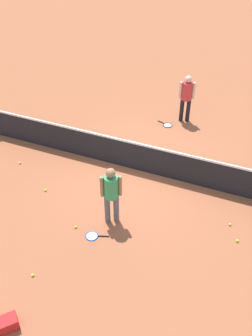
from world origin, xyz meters
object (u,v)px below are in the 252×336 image
at_px(player_far_side, 187,95).
at_px(tennis_racket_near_player, 93,236).
at_px(tennis_ball_by_net, 20,163).
at_px(tennis_ball_midcourt, 45,190).
at_px(player_near_side, 111,191).
at_px(tennis_racket_far_player, 167,125).
at_px(tennis_ball_baseline, 237,241).
at_px(tennis_ball_stray_right, 76,227).
at_px(tennis_ball_stray_left, 230,224).
at_px(tennis_ball_near_player, 33,275).

height_order(player_far_side, tennis_racket_near_player, player_far_side).
relative_size(tennis_ball_by_net, tennis_ball_midcourt, 1.00).
bearing_deg(tennis_racket_near_player, player_near_side, 70.95).
xyz_separation_m(tennis_racket_far_player, tennis_ball_baseline, (3.10, -4.31, 0.02)).
distance_m(tennis_racket_far_player, tennis_ball_stray_right, 5.43).
distance_m(tennis_ball_midcourt, tennis_ball_baseline, 5.23).
distance_m(tennis_racket_far_player, tennis_ball_by_net, 5.12).
bearing_deg(tennis_ball_stray_left, tennis_ball_stray_right, -156.60).
distance_m(tennis_racket_near_player, tennis_ball_stray_left, 3.44).
bearing_deg(player_near_side, tennis_ball_by_net, 163.04).
bearing_deg(tennis_racket_near_player, tennis_ball_near_player, -115.54).
relative_size(player_near_side, player_far_side, 1.00).
relative_size(tennis_ball_midcourt, tennis_ball_stray_right, 1.00).
bearing_deg(player_far_side, tennis_ball_near_player, -100.36).
xyz_separation_m(tennis_racket_near_player, tennis_ball_by_net, (-3.30, 1.73, 0.02)).
distance_m(tennis_racket_near_player, tennis_racket_far_player, 5.47).
bearing_deg(tennis_ball_near_player, tennis_racket_near_player, 64.46).
bearing_deg(tennis_racket_far_player, player_far_side, 48.08).
relative_size(player_far_side, tennis_ball_stray_right, 25.76).
relative_size(player_near_side, tennis_ball_baseline, 25.76).
xyz_separation_m(tennis_racket_far_player, tennis_ball_stray_left, (2.85, -3.85, 0.02)).
height_order(tennis_ball_midcourt, tennis_ball_baseline, same).
relative_size(tennis_ball_near_player, tennis_ball_stray_right, 1.00).
relative_size(tennis_ball_near_player, tennis_ball_baseline, 1.00).
bearing_deg(tennis_ball_stray_left, tennis_racket_far_player, 126.53).
bearing_deg(tennis_ball_stray_left, player_far_side, 118.80).
xyz_separation_m(tennis_ball_by_net, tennis_ball_stray_right, (2.79, -1.64, 0.00)).
relative_size(player_near_side, tennis_ball_by_net, 25.76).
distance_m(tennis_racket_near_player, tennis_ball_stray_right, 0.53).
bearing_deg(tennis_racket_far_player, tennis_ball_stray_right, -97.45).
relative_size(tennis_ball_near_player, tennis_ball_by_net, 1.00).
bearing_deg(player_far_side, tennis_racket_far_player, -131.92).
bearing_deg(tennis_ball_near_player, tennis_ball_stray_left, 39.91).
bearing_deg(tennis_racket_near_player, tennis_ball_stray_right, 170.71).
bearing_deg(player_near_side, tennis_racket_far_player, 90.47).
bearing_deg(tennis_racket_far_player, tennis_racket_near_player, -91.95).
distance_m(player_far_side, tennis_ball_baseline, 5.58).
height_order(player_near_side, tennis_ball_by_net, player_near_side).
relative_size(tennis_racket_far_player, tennis_ball_stray_right, 9.19).
bearing_deg(tennis_racket_far_player, tennis_ball_stray_left, -53.47).
bearing_deg(tennis_ball_midcourt, tennis_ball_stray_right, -31.91).
height_order(tennis_racket_near_player, tennis_ball_by_net, tennis_ball_by_net).
xyz_separation_m(tennis_ball_midcourt, tennis_ball_stray_left, (4.97, 0.65, 0.00)).
distance_m(tennis_ball_by_net, tennis_ball_stray_left, 6.34).
distance_m(tennis_ball_near_player, tennis_ball_midcourt, 2.77).
bearing_deg(tennis_ball_baseline, tennis_ball_by_net, 175.05).
bearing_deg(tennis_ball_stray_right, tennis_racket_far_player, 82.55).
height_order(tennis_racket_far_player, tennis_ball_stray_right, tennis_ball_stray_right).
height_order(tennis_ball_by_net, tennis_ball_stray_left, same).
distance_m(tennis_racket_far_player, tennis_ball_midcourt, 4.98).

